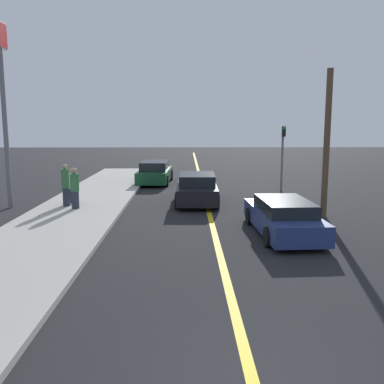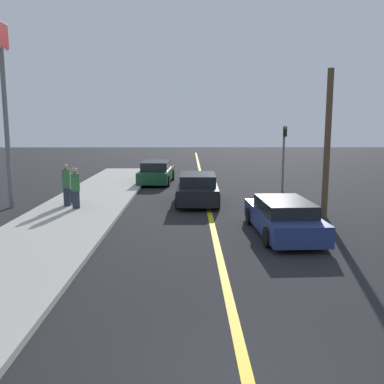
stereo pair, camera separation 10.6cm
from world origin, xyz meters
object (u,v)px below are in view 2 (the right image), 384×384
Objects in this scene: roadside_sign at (3,81)px; utility_pole at (327,144)px; car_near_right_lane at (283,217)px; traffic_light at (284,151)px; pedestrian_near_curb at (75,188)px; car_far_distant at (157,173)px; pedestrian_mid_group at (66,185)px; car_ahead_center at (198,189)px; pedestrian_far_standing at (74,186)px.

roadside_sign is 1.37× the size of utility_pole.
car_near_right_lane is 1.37× the size of traffic_light.
pedestrian_near_curb is 5.45m from roadside_sign.
traffic_light is 0.45× the size of roadside_sign.
car_far_distant is 2.64× the size of pedestrian_mid_group.
car_ahead_center is 2.49× the size of pedestrian_mid_group.
traffic_light is at bearing 21.74° from pedestrian_far_standing.
traffic_light is at bearing 25.29° from pedestrian_mid_group.
car_near_right_lane is at bearing -27.07° from pedestrian_mid_group.
pedestrian_far_standing is 0.44× the size of traffic_light.
car_far_distant reaches higher than car_near_right_lane.
pedestrian_near_curb reaches higher than pedestrian_far_standing.
car_ahead_center is at bearing 20.59° from pedestrian_near_curb.
pedestrian_near_curb is at bearing -17.20° from roadside_sign.
pedestrian_far_standing is at bearing 82.54° from pedestrian_mid_group.
pedestrian_mid_group is (-0.53, 0.53, 0.06)m from pedestrian_near_curb.
car_near_right_lane is at bearing -23.29° from roadside_sign.
car_far_distant is at bearing 66.72° from pedestrian_far_standing.
roadside_sign is at bearing 170.53° from pedestrian_mid_group.
traffic_light is at bearing 37.60° from car_ahead_center.
utility_pole is at bearing -87.72° from traffic_light.
pedestrian_far_standing is at bearing 167.52° from utility_pole.
pedestrian_near_curb reaches higher than car_near_right_lane.
utility_pole reaches higher than pedestrian_mid_group.
roadside_sign reaches higher than car_near_right_lane.
traffic_light is 6.41m from utility_pole.
car_ahead_center is 5.54m from pedestrian_far_standing.
car_near_right_lane is 2.83× the size of pedestrian_near_curb.
car_near_right_lane is 9.63m from pedestrian_far_standing.
pedestrian_far_standing is (-8.20, 5.05, 0.32)m from car_near_right_lane.
pedestrian_near_curb is 0.48× the size of traffic_light.
traffic_light reaches higher than pedestrian_mid_group.
pedestrian_near_curb is at bearing 174.39° from utility_pole.
car_ahead_center is 2.64× the size of pedestrian_near_curb.
roadside_sign is at bearing -172.33° from car_ahead_center.
car_near_right_lane is at bearing -63.42° from car_ahead_center.
car_far_distant is 3.04× the size of pedestrian_far_standing.
pedestrian_far_standing is 0.20× the size of roadside_sign.
car_far_distant is 8.99m from pedestrian_near_curb.
car_ahead_center is at bearing 112.94° from car_near_right_lane.
traffic_light is (10.28, 4.86, 1.12)m from pedestrian_mid_group.
utility_pole is (7.31, -9.55, 2.19)m from car_far_distant.
traffic_light is (4.67, 3.47, 1.51)m from car_ahead_center.
car_near_right_lane is 2.67× the size of pedestrian_mid_group.
utility_pole is (13.08, -1.93, -2.56)m from roadside_sign.
car_near_right_lane is 3.08× the size of pedestrian_far_standing.
car_far_distant is at bearing 155.70° from traffic_light.
pedestrian_mid_group is at bearing -154.71° from traffic_light.
car_far_distant is at bearing 109.79° from car_near_right_lane.
car_near_right_lane is 1.07× the size of car_ahead_center.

